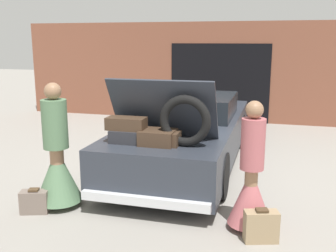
# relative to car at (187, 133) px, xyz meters

# --- Properties ---
(ground_plane) EXTENTS (40.00, 40.00, 0.00)m
(ground_plane) POSITION_rel_car_xyz_m (0.00, 0.02, -0.61)
(ground_plane) COLOR gray
(garage_wall_back) EXTENTS (12.00, 0.14, 2.80)m
(garage_wall_back) POSITION_rel_car_xyz_m (0.00, 4.24, 0.78)
(garage_wall_back) COLOR brown
(garage_wall_back) RESTS_ON ground_plane
(car) EXTENTS (1.87, 5.05, 1.78)m
(car) POSITION_rel_car_xyz_m (0.00, 0.00, 0.00)
(car) COLOR #2D333D
(car) RESTS_ON ground_plane
(person_left) EXTENTS (0.65, 0.65, 1.75)m
(person_left) POSITION_rel_car_xyz_m (-1.32, -2.34, 0.02)
(person_left) COLOR #997051
(person_left) RESTS_ON ground_plane
(person_right) EXTENTS (0.55, 0.55, 1.61)m
(person_right) POSITION_rel_car_xyz_m (1.32, -2.35, -0.03)
(person_right) COLOR #997051
(person_right) RESTS_ON ground_plane
(suitcase_beside_left_person) EXTENTS (0.41, 0.29, 0.34)m
(suitcase_beside_left_person) POSITION_rel_car_xyz_m (-1.52, -2.64, -0.45)
(suitcase_beside_left_person) COLOR #75665B
(suitcase_beside_left_person) RESTS_ON ground_plane
(suitcase_beside_right_person) EXTENTS (0.43, 0.29, 0.40)m
(suitcase_beside_right_person) POSITION_rel_car_xyz_m (1.47, -2.63, -0.42)
(suitcase_beside_right_person) COLOR #9E8460
(suitcase_beside_right_person) RESTS_ON ground_plane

